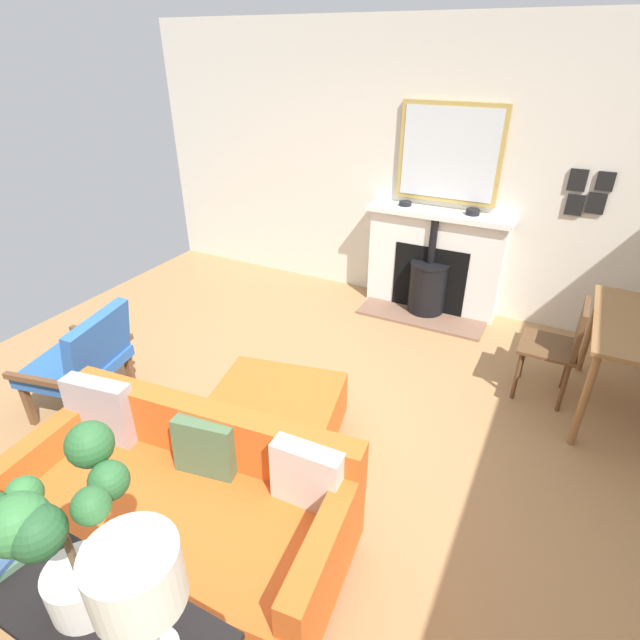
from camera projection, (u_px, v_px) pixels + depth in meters
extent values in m
cube|color=#A87A4C|center=(274.00, 466.00, 3.21)|extent=(5.62, 6.02, 0.01)
cube|color=silver|center=(423.00, 172.00, 4.76)|extent=(0.12, 6.02, 2.62)
cube|color=brown|center=(420.00, 318.00, 4.91)|extent=(0.37, 1.22, 0.03)
cube|color=white|center=(434.00, 263.00, 4.92)|extent=(0.24, 1.29, 0.97)
cube|color=black|center=(430.00, 279.00, 4.90)|extent=(0.06, 0.72, 0.66)
cylinder|color=black|center=(428.00, 288.00, 4.91)|extent=(0.36, 0.36, 0.49)
cylinder|color=black|center=(430.00, 263.00, 4.78)|extent=(0.38, 0.38, 0.02)
cylinder|color=black|center=(433.00, 242.00, 4.68)|extent=(0.07, 0.07, 0.42)
cube|color=white|center=(439.00, 214.00, 4.65)|extent=(0.29, 1.37, 0.05)
cube|color=tan|center=(450.00, 154.00, 4.49)|extent=(0.04, 0.94, 0.87)
cube|color=silver|center=(449.00, 154.00, 4.48)|extent=(0.01, 0.86, 0.79)
cylinder|color=black|center=(405.00, 204.00, 4.79)|extent=(0.12, 0.12, 0.04)
torus|color=black|center=(405.00, 202.00, 4.78)|extent=(0.12, 0.12, 0.01)
cylinder|color=black|center=(473.00, 212.00, 4.53)|extent=(0.13, 0.13, 0.05)
torus|color=black|center=(473.00, 210.00, 4.52)|extent=(0.13, 0.13, 0.01)
cylinder|color=#B2B2B7|center=(28.00, 554.00, 2.60)|extent=(0.04, 0.04, 0.10)
cylinder|color=#B2B2B7|center=(117.00, 466.00, 3.14)|extent=(0.04, 0.04, 0.10)
cylinder|color=#B2B2B7|center=(335.00, 541.00, 2.66)|extent=(0.04, 0.04, 0.10)
cube|color=orange|center=(178.00, 522.00, 2.53)|extent=(1.00, 1.80, 0.30)
cube|color=orange|center=(210.00, 431.00, 2.67)|extent=(0.31, 1.73, 0.32)
cube|color=orange|center=(47.00, 446.00, 2.67)|extent=(0.80, 0.20, 0.18)
cube|color=orange|center=(325.00, 542.00, 2.16)|extent=(0.80, 0.20, 0.18)
cube|color=#99999E|center=(101.00, 411.00, 2.79)|extent=(0.18, 0.41, 0.40)
cube|color=#4C6B47|center=(206.00, 447.00, 2.59)|extent=(0.19, 0.34, 0.33)
cube|color=beige|center=(307.00, 477.00, 2.40)|extent=(0.13, 0.35, 0.35)
cylinder|color=#B2B2B7|center=(222.00, 447.00, 3.29)|extent=(0.04, 0.04, 0.09)
cylinder|color=#B2B2B7|center=(315.00, 467.00, 3.14)|extent=(0.04, 0.04, 0.09)
cylinder|color=#B2B2B7|center=(250.00, 403.00, 3.70)|extent=(0.04, 0.04, 0.09)
cylinder|color=#B2B2B7|center=(334.00, 418.00, 3.56)|extent=(0.04, 0.04, 0.09)
cube|color=orange|center=(279.00, 409.00, 3.33)|extent=(0.76, 0.91, 0.32)
cube|color=brown|center=(77.00, 364.00, 3.91)|extent=(0.05, 0.05, 0.36)
cube|color=brown|center=(28.00, 404.00, 3.48)|extent=(0.05, 0.05, 0.36)
cube|color=brown|center=(130.00, 373.00, 3.80)|extent=(0.05, 0.05, 0.36)
cube|color=brown|center=(87.00, 416.00, 3.37)|extent=(0.05, 0.05, 0.36)
cube|color=#2D60B2|center=(75.00, 366.00, 3.54)|extent=(0.70, 0.67, 0.08)
cube|color=#2D60B2|center=(98.00, 342.00, 3.37)|extent=(0.62, 0.27, 0.40)
cube|color=brown|center=(101.00, 333.00, 3.77)|extent=(0.15, 0.53, 0.04)
cube|color=brown|center=(39.00, 381.00, 3.23)|extent=(0.15, 0.53, 0.04)
cube|color=black|center=(27.00, 570.00, 1.76)|extent=(0.33, 1.62, 0.03)
cylinder|color=#B2B2B7|center=(149.00, 625.00, 1.44)|extent=(0.03, 0.03, 0.25)
cylinder|color=white|center=(135.00, 576.00, 1.33)|extent=(0.26, 0.26, 0.20)
cylinder|color=silver|center=(84.00, 586.00, 1.61)|extent=(0.23, 0.23, 0.16)
cylinder|color=brown|center=(68.00, 545.00, 1.51)|extent=(0.02, 0.02, 0.24)
sphere|color=#387A3D|center=(18.00, 524.00, 1.31)|extent=(0.17, 0.17, 0.17)
sphere|color=#26562D|center=(38.00, 533.00, 1.31)|extent=(0.15, 0.15, 0.15)
sphere|color=#2D6633|center=(91.00, 506.00, 1.36)|extent=(0.11, 0.11, 0.11)
sphere|color=#2D6633|center=(109.00, 481.00, 1.54)|extent=(0.13, 0.13, 0.13)
sphere|color=#2D6633|center=(90.00, 444.00, 1.58)|extent=(0.15, 0.15, 0.15)
sphere|color=#387A3D|center=(25.00, 494.00, 1.54)|extent=(0.11, 0.11, 0.11)
cube|color=#4C7056|center=(3.00, 553.00, 1.79)|extent=(0.29, 0.23, 0.03)
cube|color=#38517F|center=(5.00, 545.00, 1.78)|extent=(0.24, 0.19, 0.02)
cylinder|color=olive|center=(589.00, 333.00, 3.98)|extent=(0.05, 0.05, 0.72)
cylinder|color=olive|center=(584.00, 401.00, 3.21)|extent=(0.05, 0.05, 0.72)
cylinder|color=brown|center=(523.00, 355.00, 3.97)|extent=(0.03, 0.03, 0.42)
cylinder|color=brown|center=(517.00, 376.00, 3.72)|extent=(0.03, 0.03, 0.42)
cylinder|color=brown|center=(567.00, 366.00, 3.83)|extent=(0.03, 0.03, 0.42)
cylinder|color=brown|center=(563.00, 388.00, 3.59)|extent=(0.03, 0.03, 0.42)
cube|color=brown|center=(549.00, 346.00, 3.67)|extent=(0.41, 0.41, 0.02)
cube|color=brown|center=(581.00, 329.00, 3.51)|extent=(0.36, 0.04, 0.37)
cube|color=black|center=(578.00, 180.00, 4.13)|extent=(0.02, 0.14, 0.18)
cube|color=black|center=(605.00, 181.00, 4.04)|extent=(0.02, 0.13, 0.15)
cube|color=black|center=(574.00, 205.00, 4.22)|extent=(0.02, 0.13, 0.18)
cube|color=black|center=(596.00, 203.00, 4.14)|extent=(0.02, 0.14, 0.17)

